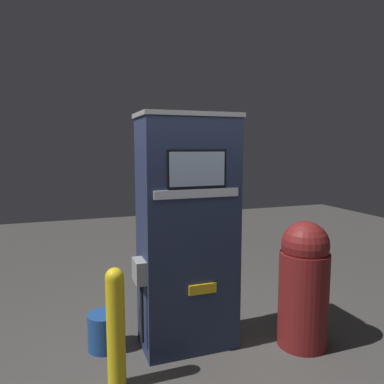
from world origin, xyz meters
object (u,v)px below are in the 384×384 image
Objects in this scene: gas_pump at (187,233)px; squeegee_bucket at (105,331)px; safety_bollard at (116,325)px; trash_bin at (304,283)px.

gas_pump is 1.21m from squeegee_bucket.
gas_pump is at bearing 29.68° from safety_bollard.
gas_pump is 1.20m from trash_bin.
squeegee_bucket is at bearing 92.05° from safety_bollard.
squeegee_bucket is (-0.75, 0.19, -0.92)m from gas_pump.
gas_pump reaches higher than squeegee_bucket.
safety_bollard is at bearing -87.95° from squeegee_bucket.
gas_pump is 2.25× the size of safety_bollard.
trash_bin is (1.03, -0.38, -0.48)m from gas_pump.
safety_bollard is (-0.73, -0.42, -0.58)m from gas_pump.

